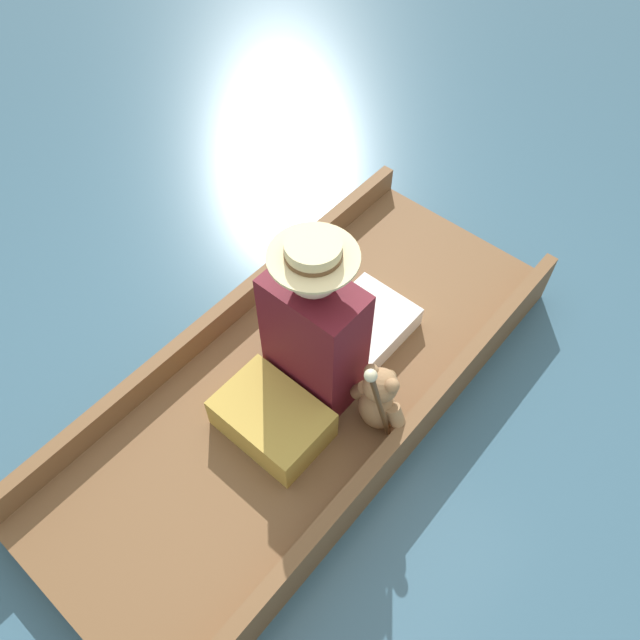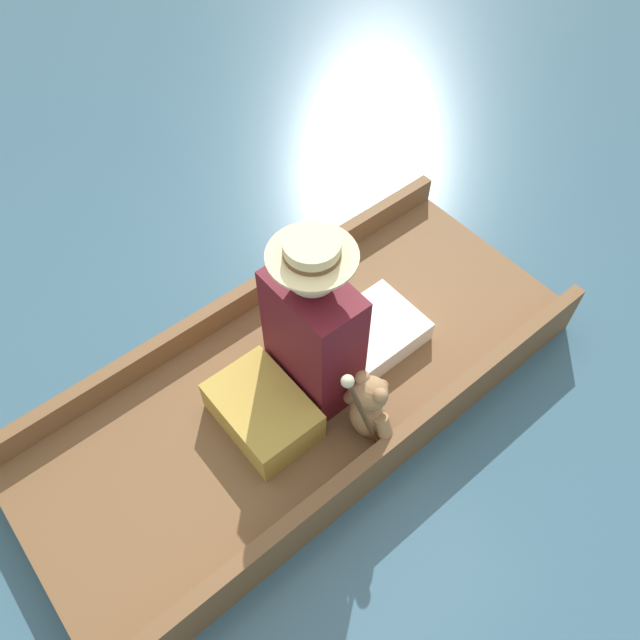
{
  "view_description": "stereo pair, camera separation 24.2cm",
  "coord_description": "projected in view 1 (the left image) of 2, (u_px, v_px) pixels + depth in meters",
  "views": [
    {
      "loc": [
        0.97,
        -1.02,
        2.53
      ],
      "look_at": [
        0.03,
        0.07,
        0.58
      ],
      "focal_mm": 35.0,
      "sensor_mm": 36.0,
      "label": 1
    },
    {
      "loc": [
        1.14,
        -0.85,
        2.53
      ],
      "look_at": [
        0.03,
        0.07,
        0.58
      ],
      "focal_mm": 35.0,
      "sensor_mm": 36.0,
      "label": 2
    }
  ],
  "objects": [
    {
      "name": "seat_cushion",
      "position": [
        272.0,
        419.0,
        2.54
      ],
      "size": [
        0.44,
        0.31,
        0.17
      ],
      "color": "#B7933D",
      "rests_on": "punt_boat"
    },
    {
      "name": "punt_boat",
      "position": [
        304.0,
        390.0,
        2.8
      ],
      "size": [
        1.05,
        2.52,
        0.29
      ],
      "color": "brown",
      "rests_on": "ground_plane"
    },
    {
      "name": "teddy_bear",
      "position": [
        379.0,
        400.0,
        2.49
      ],
      "size": [
        0.27,
        0.16,
        0.38
      ],
      "color": "#9E754C",
      "rests_on": "punt_boat"
    },
    {
      "name": "seated_person",
      "position": [
        325.0,
        327.0,
        2.51
      ],
      "size": [
        0.39,
        0.73,
        0.88
      ],
      "rotation": [
        0.0,
        0.0,
        0.17
      ],
      "color": "white",
      "rests_on": "punt_boat"
    },
    {
      "name": "walking_cane",
      "position": [
        379.0,
        402.0,
        2.2
      ],
      "size": [
        0.04,
        0.22,
        0.72
      ],
      "color": "brown",
      "rests_on": "punt_boat"
    },
    {
      "name": "ground_plane",
      "position": [
        305.0,
        400.0,
        2.87
      ],
      "size": [
        16.0,
        16.0,
        0.0
      ],
      "primitive_type": "plane",
      "color": "#385B70"
    },
    {
      "name": "wine_glass",
      "position": [
        317.0,
        278.0,
        2.94
      ],
      "size": [
        0.1,
        0.1,
        0.23
      ],
      "color": "silver",
      "rests_on": "punt_boat"
    }
  ]
}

